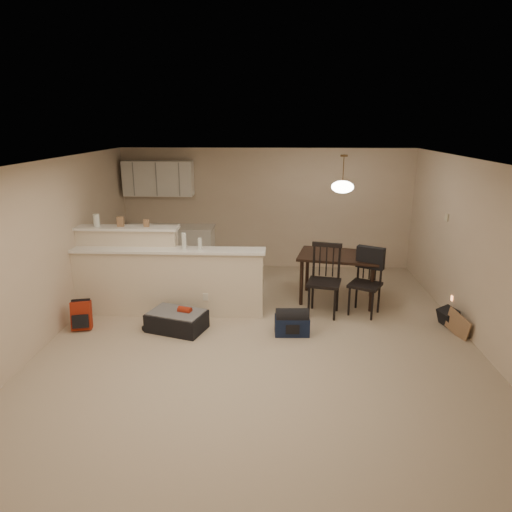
# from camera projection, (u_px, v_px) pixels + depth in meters

# --- Properties ---
(room) EXTENTS (7.00, 7.02, 2.50)m
(room) POSITION_uv_depth(u_px,v_px,m) (261.00, 256.00, 6.15)
(room) COLOR tan
(room) RESTS_ON ground
(breakfast_bar) EXTENTS (3.08, 0.58, 1.39)m
(breakfast_bar) POSITION_uv_depth(u_px,v_px,m) (154.00, 276.00, 7.35)
(breakfast_bar) COLOR beige
(breakfast_bar) RESTS_ON ground
(upper_cabinets) EXTENTS (1.40, 0.34, 0.70)m
(upper_cabinets) POSITION_uv_depth(u_px,v_px,m) (158.00, 178.00, 9.25)
(upper_cabinets) COLOR white
(upper_cabinets) RESTS_ON room
(kitchen_counter) EXTENTS (1.80, 0.60, 0.90)m
(kitchen_counter) POSITION_uv_depth(u_px,v_px,m) (171.00, 249.00, 9.52)
(kitchen_counter) COLOR white
(kitchen_counter) RESTS_ON ground
(thermostat) EXTENTS (0.02, 0.12, 0.12)m
(thermostat) POSITION_uv_depth(u_px,v_px,m) (447.00, 217.00, 7.44)
(thermostat) COLOR beige
(thermostat) RESTS_ON room
(jar) EXTENTS (0.10, 0.10, 0.20)m
(jar) POSITION_uv_depth(u_px,v_px,m) (96.00, 220.00, 7.27)
(jar) COLOR silver
(jar) RESTS_ON breakfast_bar
(cereal_box) EXTENTS (0.10, 0.07, 0.16)m
(cereal_box) POSITION_uv_depth(u_px,v_px,m) (121.00, 222.00, 7.26)
(cereal_box) COLOR #936D4C
(cereal_box) RESTS_ON breakfast_bar
(small_box) EXTENTS (0.08, 0.06, 0.12)m
(small_box) POSITION_uv_depth(u_px,v_px,m) (146.00, 223.00, 7.25)
(small_box) COLOR #936D4C
(small_box) RESTS_ON breakfast_bar
(bottle_a) EXTENTS (0.07, 0.07, 0.26)m
(bottle_a) POSITION_uv_depth(u_px,v_px,m) (184.00, 241.00, 7.08)
(bottle_a) COLOR silver
(bottle_a) RESTS_ON breakfast_bar
(bottle_b) EXTENTS (0.06, 0.06, 0.18)m
(bottle_b) POSITION_uv_depth(u_px,v_px,m) (200.00, 244.00, 7.08)
(bottle_b) COLOR silver
(bottle_b) RESTS_ON breakfast_bar
(dining_table) EXTENTS (1.48, 1.14, 0.83)m
(dining_table) POSITION_uv_depth(u_px,v_px,m) (339.00, 260.00, 7.78)
(dining_table) COLOR black
(dining_table) RESTS_ON ground
(pendant_lamp) EXTENTS (0.36, 0.36, 0.62)m
(pendant_lamp) POSITION_uv_depth(u_px,v_px,m) (343.00, 186.00, 7.42)
(pendant_lamp) COLOR brown
(pendant_lamp) RESTS_ON room
(dining_chair_near) EXTENTS (0.60, 0.58, 1.15)m
(dining_chair_near) POSITION_uv_depth(u_px,v_px,m) (324.00, 281.00, 7.24)
(dining_chair_near) COLOR black
(dining_chair_near) RESTS_ON ground
(dining_chair_far) EXTENTS (0.62, 0.61, 1.06)m
(dining_chair_far) POSITION_uv_depth(u_px,v_px,m) (365.00, 283.00, 7.26)
(dining_chair_far) COLOR black
(dining_chair_far) RESTS_ON ground
(suitcase) EXTENTS (0.94, 0.76, 0.28)m
(suitcase) POSITION_uv_depth(u_px,v_px,m) (177.00, 321.00, 6.81)
(suitcase) COLOR black
(suitcase) RESTS_ON ground
(red_backpack) EXTENTS (0.32, 0.24, 0.43)m
(red_backpack) POSITION_uv_depth(u_px,v_px,m) (81.00, 315.00, 6.82)
(red_backpack) COLOR #9C2411
(red_backpack) RESTS_ON ground
(navy_duffel) EXTENTS (0.51, 0.29, 0.27)m
(navy_duffel) POSITION_uv_depth(u_px,v_px,m) (292.00, 325.00, 6.67)
(navy_duffel) COLOR #121C38
(navy_duffel) RESTS_ON ground
(black_daypack) EXTENTS (0.28, 0.35, 0.27)m
(black_daypack) POSITION_uv_depth(u_px,v_px,m) (449.00, 318.00, 6.93)
(black_daypack) COLOR black
(black_daypack) RESTS_ON ground
(cardboard_sheet) EXTENTS (0.17, 0.43, 0.34)m
(cardboard_sheet) POSITION_uv_depth(u_px,v_px,m) (458.00, 325.00, 6.61)
(cardboard_sheet) COLOR #936D4C
(cardboard_sheet) RESTS_ON ground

